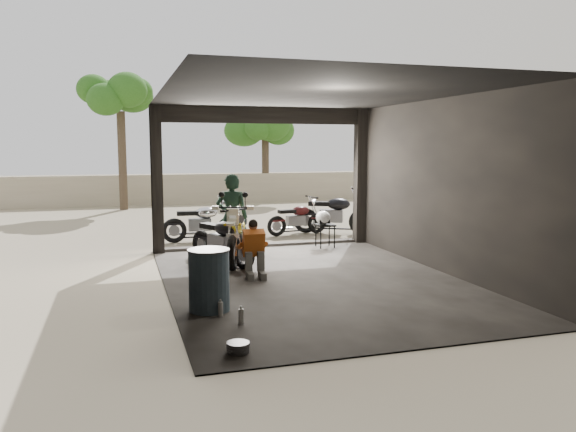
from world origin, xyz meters
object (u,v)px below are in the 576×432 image
left_bike (222,236)px  sign_post (380,182)px  stool (325,227)px  helmet (323,218)px  mechanic (255,251)px  outside_bike_c (333,210)px  main_bike (238,233)px  outside_bike_b (297,216)px  rider (232,217)px  oil_drum (209,281)px  outside_bike_a (202,219)px

left_bike → sign_post: size_ratio=0.80×
left_bike → stool: size_ratio=3.10×
helmet → sign_post: sign_post is taller
mechanic → helmet: 3.25m
helmet → sign_post: 2.31m
left_bike → outside_bike_c: (3.55, 3.01, 0.06)m
main_bike → outside_bike_b: 3.85m
rider → main_bike: bearing=118.1°
rider → sign_post: (4.19, 1.84, 0.52)m
outside_bike_c → oil_drum: 7.49m
rider → oil_drum: bearing=92.0°
outside_bike_b → outside_bike_a: bearing=89.2°
helmet → main_bike: bearing=-172.8°
outside_bike_c → left_bike: bearing=157.6°
stool → helmet: bearing=-152.8°
left_bike → mechanic: left_bike is taller
main_bike → rider: 0.41m
mechanic → rider: bearing=97.6°
outside_bike_b → mechanic: bearing=144.5°
outside_bike_c → helmet: 2.19m
mechanic → oil_drum: bearing=-116.4°
left_bike → sign_post: 5.02m
main_bike → outside_bike_c: bearing=63.0°
left_bike → stool: left_bike is taller
main_bike → left_bike: bearing=-159.3°
main_bike → mechanic: 1.33m
outside_bike_a → oil_drum: outside_bike_a is taller
mechanic → stool: 3.31m
left_bike → outside_bike_c: size_ratio=0.91×
outside_bike_b → rider: (-2.30, -2.82, 0.39)m
main_bike → helmet: main_bike is taller
oil_drum → sign_post: 7.47m
left_bike → outside_bike_a: size_ratio=1.02×
outside_bike_a → helmet: size_ratio=4.79×
main_bike → outside_bike_c: size_ratio=0.98×
rider → outside_bike_b: bearing=-110.7°
outside_bike_a → mechanic: outside_bike_a is taller
main_bike → oil_drum: main_bike is taller
stool → outside_bike_b: bearing=90.8°
left_bike → rider: rider is taller
oil_drum → outside_bike_a: bearing=82.8°
outside_bike_a → sign_post: bearing=-95.0°
sign_post → main_bike: bearing=-162.9°
outside_bike_c → rider: size_ratio=1.05×
sign_post → outside_bike_a: bearing=162.0°
main_bike → outside_bike_b: bearing=74.3°
left_bike → stool: 2.83m
outside_bike_a → oil_drum: (-0.74, -5.88, -0.12)m
left_bike → outside_bike_c: bearing=13.6°
main_bike → oil_drum: (-1.06, -3.13, -0.17)m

